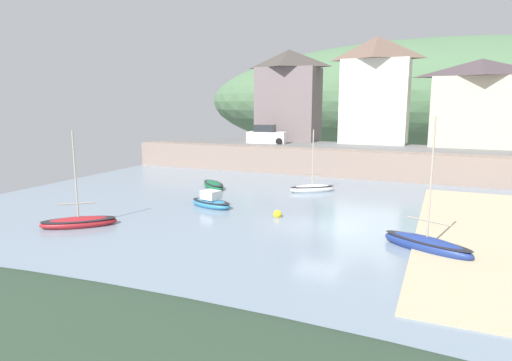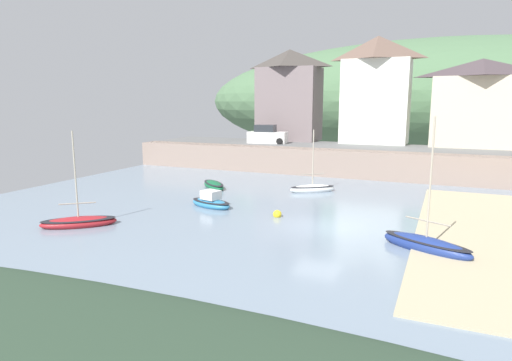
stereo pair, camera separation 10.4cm
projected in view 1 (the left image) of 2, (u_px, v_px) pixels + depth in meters
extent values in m
cube|color=gray|center=(318.00, 227.00, 24.16)|extent=(48.00, 40.00, 0.06)
cube|color=gray|center=(370.00, 165.00, 39.31)|extent=(48.00, 2.40, 2.40)
cube|color=#606060|center=(376.00, 148.00, 42.45)|extent=(48.00, 9.00, 0.10)
ellipsoid|color=#4B6D4A|center=(442.00, 101.00, 70.86)|extent=(80.00, 44.00, 19.35)
cube|color=slate|center=(288.00, 104.00, 49.91)|extent=(6.73, 4.27, 8.09)
pyramid|color=#423C38|center=(289.00, 59.00, 49.02)|extent=(7.03, 4.57, 1.98)
cube|color=white|center=(375.00, 102.00, 46.13)|extent=(6.73, 4.11, 8.63)
pyramid|color=brown|center=(377.00, 48.00, 45.16)|extent=(7.03, 4.41, 2.36)
cube|color=beige|center=(478.00, 112.00, 42.49)|extent=(8.54, 4.70, 6.72)
pyramid|color=#44393D|center=(482.00, 68.00, 41.75)|extent=(8.84, 5.00, 1.66)
ellipsoid|color=navy|center=(426.00, 246.00, 20.25)|extent=(4.39, 2.95, 0.86)
ellipsoid|color=black|center=(427.00, 241.00, 20.21)|extent=(4.31, 2.90, 0.12)
cylinder|color=#B2A893|center=(431.00, 178.00, 19.69)|extent=(0.09, 0.09, 5.47)
cylinder|color=gray|center=(428.00, 221.00, 20.04)|extent=(2.00, 1.03, 0.07)
ellipsoid|color=white|center=(312.00, 189.00, 33.49)|extent=(3.40, 2.82, 0.72)
ellipsoid|color=black|center=(312.00, 187.00, 33.46)|extent=(3.33, 2.77, 0.12)
cylinder|color=#B2A893|center=(313.00, 157.00, 33.06)|extent=(0.09, 0.09, 4.15)
cylinder|color=gray|center=(313.00, 174.00, 33.28)|extent=(1.53, 1.14, 0.07)
ellipsoid|color=maroon|center=(79.00, 223.00, 24.24)|extent=(3.98, 3.63, 0.66)
ellipsoid|color=black|center=(79.00, 220.00, 24.21)|extent=(3.90, 3.55, 0.12)
cylinder|color=#B2A893|center=(75.00, 175.00, 23.77)|extent=(0.09, 0.09, 4.73)
cylinder|color=gray|center=(77.00, 204.00, 24.05)|extent=(1.52, 1.27, 0.07)
ellipsoid|color=teal|center=(211.00, 204.00, 28.71)|extent=(3.40, 2.13, 0.66)
ellipsoid|color=black|center=(211.00, 201.00, 28.68)|extent=(3.33, 2.08, 0.12)
cube|color=silver|center=(211.00, 195.00, 28.60)|extent=(1.32, 1.19, 0.56)
ellipsoid|color=#135A34|center=(214.00, 185.00, 35.06)|extent=(3.37, 3.29, 0.66)
ellipsoid|color=black|center=(213.00, 183.00, 35.03)|extent=(3.30, 3.23, 0.12)
cube|color=silver|center=(267.00, 137.00, 46.77)|extent=(4.26, 2.14, 1.20)
cube|color=#282D33|center=(265.00, 128.00, 46.70)|extent=(2.25, 1.72, 0.80)
cylinder|color=black|center=(284.00, 140.00, 46.90)|extent=(0.64, 0.22, 0.64)
cylinder|color=black|center=(279.00, 141.00, 45.45)|extent=(0.64, 0.22, 0.64)
cylinder|color=black|center=(256.00, 139.00, 48.19)|extent=(0.64, 0.22, 0.64)
cylinder|color=black|center=(250.00, 140.00, 46.74)|extent=(0.64, 0.22, 0.64)
sphere|color=yellow|center=(278.00, 214.00, 26.21)|extent=(0.51, 0.51, 0.51)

